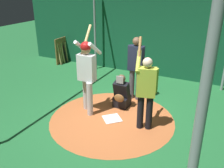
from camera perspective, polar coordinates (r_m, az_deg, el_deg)
name	(u,v)px	position (r m, az deg, el deg)	size (l,w,h in m)	color
ground_plane	(112,119)	(6.25, 0.00, -8.06)	(27.02, 27.02, 0.00)	#216633
dirt_circle	(112,119)	(6.25, 0.00, -8.04)	(3.09, 3.09, 0.01)	#B76033
home_plate	(112,119)	(6.24, 0.00, -7.96)	(0.42, 0.42, 0.01)	white
batter	(87,70)	(6.15, -5.82, 3.20)	(0.68, 0.49, 2.20)	#BCBCC0
catcher	(122,94)	(6.67, 2.22, -2.43)	(0.58, 0.40, 0.94)	black
umpire	(136,65)	(6.93, 5.50, 4.35)	(0.23, 0.49, 1.81)	#4C4C51
visitor	(146,89)	(5.50, 7.82, -1.12)	(0.55, 0.57, 2.08)	black
back_wall	(159,26)	(8.83, 10.78, 12.93)	(0.23, 11.02, 3.48)	#145133
cage_frame	(112,24)	(5.43, 0.00, 13.71)	(6.37, 4.66, 3.34)	gray
bat_rack	(64,50)	(10.65, -10.91, 7.61)	(1.06, 0.21, 1.05)	olive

